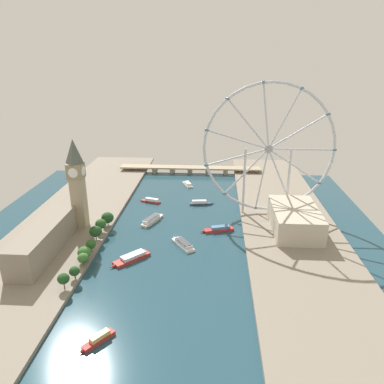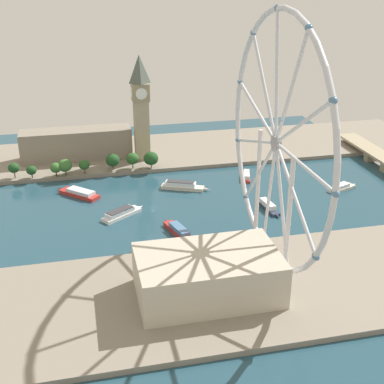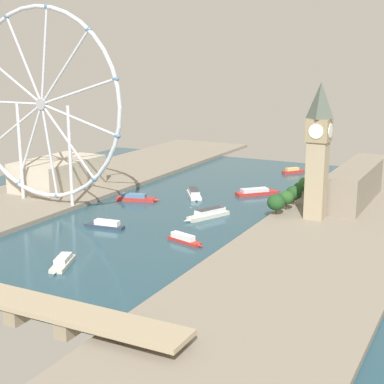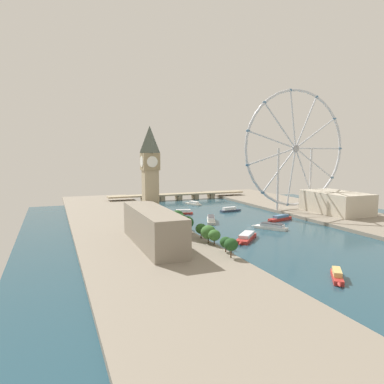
% 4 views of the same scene
% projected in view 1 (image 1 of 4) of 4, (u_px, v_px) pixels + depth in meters
% --- Properties ---
extents(ground_plane, '(384.82, 384.82, 0.00)m').
position_uv_depth(ground_plane, '(176.00, 234.00, 343.99)').
color(ground_plane, '#234756').
extents(riverbank_left, '(90.00, 520.00, 3.00)m').
position_uv_depth(riverbank_left, '(62.00, 230.00, 349.94)').
color(riverbank_left, gray).
rests_on(riverbank_left, ground_plane).
extents(riverbank_right, '(90.00, 520.00, 3.00)m').
position_uv_depth(riverbank_right, '(293.00, 236.00, 337.01)').
color(riverbank_right, gray).
rests_on(riverbank_right, ground_plane).
extents(clock_tower, '(14.44, 14.44, 84.21)m').
position_uv_depth(clock_tower, '(77.00, 183.00, 338.61)').
color(clock_tower, tan).
rests_on(clock_tower, riverbank_left).
extents(parliament_block, '(22.00, 89.22, 24.27)m').
position_uv_depth(parliament_block, '(43.00, 240.00, 300.99)').
color(parliament_block, gray).
rests_on(parliament_block, riverbank_left).
extents(tree_row_embankment, '(13.48, 113.14, 13.28)m').
position_uv_depth(tree_row_embankment, '(93.00, 239.00, 312.98)').
color(tree_row_embankment, '#513823').
rests_on(tree_row_embankment, riverbank_left).
extents(ferris_wheel, '(129.41, 3.20, 131.65)m').
position_uv_depth(ferris_wheel, '(269.00, 149.00, 361.41)').
color(ferris_wheel, silver).
rests_on(ferris_wheel, riverbank_right).
extents(riverside_hall, '(40.91, 68.38, 21.87)m').
position_uv_depth(riverside_hall, '(295.00, 219.00, 342.23)').
color(riverside_hall, '#BCB29E').
rests_on(riverside_hall, riverbank_right).
extents(river_bridge, '(196.82, 16.89, 8.63)m').
position_uv_depth(river_bridge, '(190.00, 168.00, 523.42)').
color(river_bridge, tan).
rests_on(river_bridge, ground_plane).
extents(tour_boat_0, '(14.95, 26.88, 4.64)m').
position_uv_depth(tour_boat_0, '(187.00, 184.00, 473.20)').
color(tour_boat_0, beige).
rests_on(tour_boat_0, ground_plane).
extents(tour_boat_1, '(18.86, 35.22, 5.98)m').
position_uv_depth(tour_boat_1, '(152.00, 220.00, 369.02)').
color(tour_boat_1, beige).
rests_on(tour_boat_1, ground_plane).
extents(tour_boat_2, '(26.06, 11.26, 4.87)m').
position_uv_depth(tour_boat_2, '(151.00, 201.00, 418.76)').
color(tour_boat_2, '#B22D28').
rests_on(tour_boat_2, ground_plane).
extents(tour_boat_3, '(17.76, 21.47, 5.03)m').
position_uv_depth(tour_boat_3, '(98.00, 340.00, 213.83)').
color(tour_boat_3, '#B22D28').
rests_on(tour_boat_3, ground_plane).
extents(tour_boat_4, '(29.48, 30.40, 4.95)m').
position_uv_depth(tour_boat_4, '(132.00, 258.00, 300.29)').
color(tour_boat_4, '#B22D28').
rests_on(tour_boat_4, ground_plane).
extents(tour_boat_5, '(22.70, 29.95, 5.31)m').
position_uv_depth(tour_boat_5, '(183.00, 244.00, 322.18)').
color(tour_boat_5, white).
rests_on(tour_boat_5, ground_plane).
extents(tour_boat_6, '(28.32, 8.38, 5.01)m').
position_uv_depth(tour_boat_6, '(200.00, 203.00, 412.42)').
color(tour_boat_6, '#2D384C').
rests_on(tour_boat_6, ground_plane).
extents(tour_boat_7, '(32.77, 14.15, 5.18)m').
position_uv_depth(tour_boat_7, '(219.00, 229.00, 349.70)').
color(tour_boat_7, '#B22D28').
rests_on(tour_boat_7, ground_plane).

